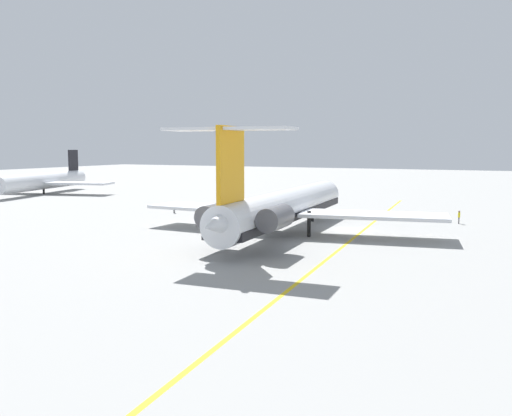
# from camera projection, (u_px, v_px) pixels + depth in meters

# --- Properties ---
(ground) EXTENTS (373.59, 373.59, 0.00)m
(ground) POSITION_uv_depth(u_px,v_px,m) (349.00, 230.00, 66.57)
(ground) COLOR gray
(main_jetliner) EXTENTS (41.36, 36.68, 12.04)m
(main_jetliner) POSITION_uv_depth(u_px,v_px,m) (283.00, 207.00, 62.43)
(main_jetliner) COLOR silver
(main_jetliner) RESTS_ON ground
(airliner_mid_left) EXTENTS (31.33, 31.28, 9.45)m
(airliner_mid_left) POSITION_uv_depth(u_px,v_px,m) (41.00, 181.00, 116.56)
(airliner_mid_left) COLOR silver
(airliner_mid_left) RESTS_ON ground
(ground_crew_near_nose) EXTENTS (0.39, 0.28, 1.73)m
(ground_crew_near_nose) POSITION_uv_depth(u_px,v_px,m) (174.00, 206.00, 83.55)
(ground_crew_near_nose) COLOR black
(ground_crew_near_nose) RESTS_ON ground
(ground_crew_near_tail) EXTENTS (0.45, 0.28, 1.76)m
(ground_crew_near_tail) POSITION_uv_depth(u_px,v_px,m) (459.00, 215.00, 71.76)
(ground_crew_near_tail) COLOR black
(ground_crew_near_tail) RESTS_ON ground
(safety_cone_nose) EXTENTS (0.40, 0.40, 0.55)m
(safety_cone_nose) POSITION_uv_depth(u_px,v_px,m) (242.00, 207.00, 89.70)
(safety_cone_nose) COLOR #EA590F
(safety_cone_nose) RESTS_ON ground
(taxiway_centreline) EXTENTS (91.57, 6.94, 0.01)m
(taxiway_centreline) POSITION_uv_depth(u_px,v_px,m) (353.00, 238.00, 60.42)
(taxiway_centreline) COLOR gold
(taxiway_centreline) RESTS_ON ground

